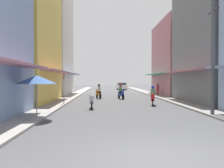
# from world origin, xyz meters

# --- Properties ---
(ground_plane) EXTENTS (112.87, 112.87, 0.00)m
(ground_plane) POSITION_xyz_m (0.00, 21.65, 0.00)
(ground_plane) COLOR #4C4C4F
(sidewalk_left) EXTENTS (1.56, 59.31, 0.12)m
(sidewalk_left) POSITION_xyz_m (-5.23, 21.65, 0.06)
(sidewalk_left) COLOR #9E9991
(sidewalk_left) RESTS_ON ground
(sidewalk_right) EXTENTS (1.56, 59.31, 0.12)m
(sidewalk_right) POSITION_xyz_m (5.23, 21.65, 0.06)
(sidewalk_right) COLOR gray
(sidewalk_right) RESTS_ON ground
(building_left_mid) EXTENTS (7.05, 9.04, 14.03)m
(building_left_mid) POSITION_xyz_m (-9.01, 14.67, 7.01)
(building_left_mid) COLOR #EFD159
(building_left_mid) RESTS_ON ground
(building_left_far) EXTENTS (7.05, 8.93, 16.41)m
(building_left_far) POSITION_xyz_m (-9.01, 24.26, 8.20)
(building_left_far) COLOR silver
(building_left_far) RESTS_ON ground
(building_right_mid) EXTENTS (7.05, 9.26, 15.85)m
(building_right_mid) POSITION_xyz_m (9.01, 13.90, 7.92)
(building_right_mid) COLOR slate
(building_right_mid) RESTS_ON ground
(building_right_far) EXTENTS (7.05, 9.96, 9.72)m
(building_right_far) POSITION_xyz_m (9.00, 24.02, 4.86)
(building_right_far) COLOR #B7727F
(building_right_far) RESTS_ON ground
(motorbike_orange) EXTENTS (0.75, 1.74, 1.58)m
(motorbike_orange) POSITION_xyz_m (-1.96, 18.75, 0.70)
(motorbike_orange) COLOR black
(motorbike_orange) RESTS_ON ground
(motorbike_blue) EXTENTS (0.69, 1.76, 1.58)m
(motorbike_blue) POSITION_xyz_m (0.41, 17.84, 0.70)
(motorbike_blue) COLOR black
(motorbike_blue) RESTS_ON ground
(motorbike_red) EXTENTS (0.63, 1.78, 1.58)m
(motorbike_red) POSITION_xyz_m (2.53, 12.08, 0.70)
(motorbike_red) COLOR black
(motorbike_red) RESTS_ON ground
(motorbike_silver) EXTENTS (0.55, 1.81, 0.96)m
(motorbike_silver) POSITION_xyz_m (-2.25, 10.20, 0.50)
(motorbike_silver) COLOR black
(motorbike_silver) RESTS_ON ground
(parked_car) EXTENTS (2.03, 4.21, 1.45)m
(parked_car) POSITION_xyz_m (2.20, 39.95, 0.74)
(parked_car) COLOR silver
(parked_car) RESTS_ON ground
(pedestrian_foreground) EXTENTS (0.34, 0.34, 1.63)m
(pedestrian_foreground) POSITION_xyz_m (5.49, 22.70, 0.82)
(pedestrian_foreground) COLOR #99333F
(pedestrian_foreground) RESTS_ON ground
(vendor_umbrella) EXTENTS (2.08, 2.08, 2.29)m
(vendor_umbrella) POSITION_xyz_m (-4.91, 6.16, 2.07)
(vendor_umbrella) COLOR #99999E
(vendor_umbrella) RESTS_ON ground
(utility_pole) EXTENTS (0.20, 1.20, 6.47)m
(utility_pole) POSITION_xyz_m (4.70, 6.57, 3.31)
(utility_pole) COLOR #4C4C4F
(utility_pole) RESTS_ON ground
(street_sign_no_entry) EXTENTS (0.07, 0.60, 2.65)m
(street_sign_no_entry) POSITION_xyz_m (-4.60, 12.48, 1.72)
(street_sign_no_entry) COLOR gray
(street_sign_no_entry) RESTS_ON ground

